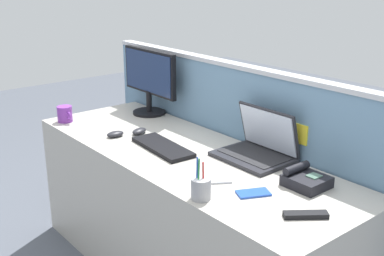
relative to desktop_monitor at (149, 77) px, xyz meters
The scene contains 13 objects.
desk 0.96m from the desktop_monitor, 20.97° to the right, with size 1.99×0.69×0.75m, color #ADA89E.
cubicle_divider 0.81m from the desktop_monitor, ahead, with size 2.28×0.08×1.16m.
desktop_monitor is the anchor object (origin of this frame).
laptop 1.00m from the desktop_monitor, ahead, with size 0.36×0.28×0.25m.
desk_phone 1.36m from the desktop_monitor, ahead, with size 0.17×0.16×0.08m.
keyboard_main 0.70m from the desktop_monitor, 29.16° to the right, with size 0.41×0.15×0.02m, color black.
computer_mouse_right_hand 0.54m from the desktop_monitor, 58.30° to the right, with size 0.06×0.10×0.03m, color #232328.
computer_mouse_left_hand 0.47m from the desktop_monitor, 43.47° to the right, with size 0.06×0.10×0.03m, color #232328.
pen_cup 1.28m from the desktop_monitor, 25.34° to the right, with size 0.08×0.08×0.18m.
cell_phone_silver_slab 1.15m from the desktop_monitor, 20.13° to the right, with size 0.06×0.15×0.01m, color #B7BAC1.
cell_phone_blue_case 1.32m from the desktop_monitor, 15.38° to the right, with size 0.08×0.14×0.01m, color blue.
tv_remote 1.57m from the desktop_monitor, 12.45° to the right, with size 0.04×0.17×0.02m, color black.
coffee_mug 0.57m from the desktop_monitor, 109.70° to the right, with size 0.13×0.09×0.10m.
Camera 1 is at (1.85, -1.46, 1.66)m, focal length 45.89 mm.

